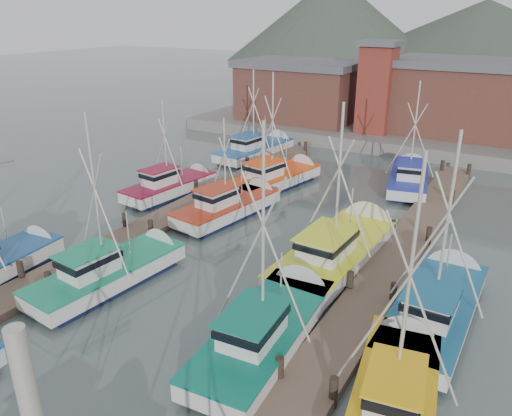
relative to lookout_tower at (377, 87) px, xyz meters
The scene contains 19 objects.
ground 33.52m from the lookout_tower, 86.53° to the right, with size 260.00×260.00×0.00m, color #495856.
dock_left 29.87m from the lookout_tower, 99.80° to the right, with size 2.30×46.00×1.50m.
dock_right 30.79m from the lookout_tower, 72.73° to the right, with size 2.30×46.00×1.50m.
quay 6.67m from the lookout_tower, 63.43° to the left, with size 44.00×16.00×1.20m, color gray.
shed_left 9.30m from the lookout_tower, 167.47° to the left, with size 12.72×8.48×6.20m.
shed_center 8.99m from the lookout_tower, 26.57° to the left, with size 14.84×9.54×6.90m.
lookout_tower is the anchor object (origin of this frame).
distant_hills 90.40m from the lookout_tower, 96.85° to the left, with size 175.00×140.00×42.00m.
boat_4 32.98m from the lookout_tower, 93.81° to the right, with size 3.58×8.63×9.05m.
boat_5 33.88m from the lookout_tower, 78.86° to the right, with size 3.90×9.23×9.79m.
boat_7 36.08m from the lookout_tower, 70.83° to the right, with size 3.74×8.32×9.53m.
boat_8 23.13m from the lookout_tower, 94.92° to the right, with size 3.78×8.65×7.07m.
boat_9 26.14m from the lookout_tower, 75.75° to the right, with size 3.88×10.53×9.40m.
boat_10 23.17m from the lookout_tower, 109.80° to the right, with size 3.31×8.02×7.35m.
boat_11 30.74m from the lookout_tower, 66.97° to the right, with size 3.75×9.24×9.16m.
boat_12 16.88m from the lookout_tower, 97.44° to the right, with size 4.37×9.19×9.13m.
boat_13 13.64m from the lookout_tower, 59.86° to the right, with size 4.19×8.81×8.51m.
boat_14 13.11m from the lookout_tower, 127.76° to the right, with size 3.82×9.36×8.50m.
gull_far 28.58m from the lookout_tower, 81.37° to the right, with size 1.55×0.65×0.24m.
Camera 1 is at (12.34, -14.54, 12.33)m, focal length 35.00 mm.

